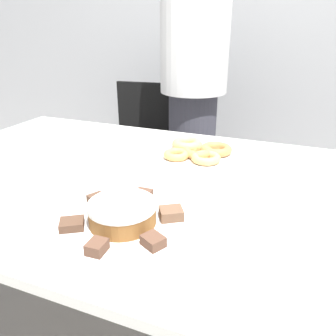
# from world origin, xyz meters

# --- Properties ---
(ground_plane) EXTENTS (12.00, 12.00, 0.00)m
(ground_plane) POSITION_xyz_m (0.00, 0.00, 0.00)
(ground_plane) COLOR gray
(wall_back) EXTENTS (8.00, 0.05, 2.60)m
(wall_back) POSITION_xyz_m (0.00, 1.64, 1.30)
(wall_back) COLOR #A8AAAD
(wall_back) RESTS_ON ground_plane
(table) EXTENTS (1.85, 1.08, 0.73)m
(table) POSITION_xyz_m (0.00, 0.00, 0.66)
(table) COLOR silver
(table) RESTS_ON ground_plane
(person_standing) EXTENTS (0.39, 0.39, 1.70)m
(person_standing) POSITION_xyz_m (-0.14, 0.96, 0.89)
(person_standing) COLOR #383842
(person_standing) RESTS_ON ground_plane
(office_chair_left) EXTENTS (0.48, 0.48, 0.86)m
(office_chair_left) POSITION_xyz_m (-0.51, 0.95, 0.40)
(office_chair_left) COLOR black
(office_chair_left) RESTS_ON ground_plane
(plate_cake) EXTENTS (0.33, 0.33, 0.01)m
(plate_cake) POSITION_xyz_m (0.06, -0.29, 0.73)
(plate_cake) COLOR white
(plate_cake) RESTS_ON table
(plate_donuts) EXTENTS (0.34, 0.34, 0.01)m
(plate_donuts) POSITION_xyz_m (0.10, 0.24, 0.73)
(plate_donuts) COLOR white
(plate_donuts) RESTS_ON table
(frosted_cake) EXTENTS (0.17, 0.17, 0.06)m
(frosted_cake) POSITION_xyz_m (0.06, -0.29, 0.76)
(frosted_cake) COLOR brown
(frosted_cake) RESTS_ON plate_cake
(lamington_0) EXTENTS (0.07, 0.06, 0.03)m
(lamington_0) POSITION_xyz_m (-0.05, -0.23, 0.75)
(lamington_0) COLOR #513828
(lamington_0) RESTS_ON plate_cake
(lamington_1) EXTENTS (0.08, 0.07, 0.02)m
(lamington_1) POSITION_xyz_m (-0.05, -0.36, 0.75)
(lamington_1) COLOR #513828
(lamington_1) RESTS_ON plate_cake
(lamington_2) EXTENTS (0.04, 0.05, 0.03)m
(lamington_2) POSITION_xyz_m (0.06, -0.42, 0.75)
(lamington_2) COLOR brown
(lamington_2) RESTS_ON plate_cake
(lamington_3) EXTENTS (0.06, 0.06, 0.03)m
(lamington_3) POSITION_xyz_m (0.17, -0.35, 0.75)
(lamington_3) COLOR brown
(lamington_3) RESTS_ON plate_cake
(lamington_4) EXTENTS (0.08, 0.07, 0.03)m
(lamington_4) POSITION_xyz_m (0.17, -0.22, 0.75)
(lamington_4) COLOR brown
(lamington_4) RESTS_ON plate_cake
(lamington_5) EXTENTS (0.05, 0.06, 0.03)m
(lamington_5) POSITION_xyz_m (0.05, -0.16, 0.75)
(lamington_5) COLOR brown
(lamington_5) RESTS_ON plate_cake
(donut_0) EXTENTS (0.12, 0.12, 0.03)m
(donut_0) POSITION_xyz_m (0.10, 0.24, 0.75)
(donut_0) COLOR #D18E4C
(donut_0) RESTS_ON plate_donuts
(donut_1) EXTENTS (0.13, 0.13, 0.04)m
(donut_1) POSITION_xyz_m (0.04, 0.30, 0.76)
(donut_1) COLOR #E5AD66
(donut_1) RESTS_ON plate_donuts
(donut_2) EXTENTS (0.10, 0.10, 0.03)m
(donut_2) POSITION_xyz_m (0.03, 0.18, 0.75)
(donut_2) COLOR tan
(donut_2) RESTS_ON plate_donuts
(donut_3) EXTENTS (0.11, 0.11, 0.03)m
(donut_3) POSITION_xyz_m (0.15, 0.19, 0.75)
(donut_3) COLOR #E5AD66
(donut_3) RESTS_ON plate_donuts
(donut_4) EXTENTS (0.13, 0.13, 0.03)m
(donut_4) POSITION_xyz_m (0.16, 0.29, 0.75)
(donut_4) COLOR #C68447
(donut_4) RESTS_ON plate_donuts
(napkin) EXTENTS (0.15, 0.13, 0.01)m
(napkin) POSITION_xyz_m (-0.50, -0.16, 0.73)
(napkin) COLOR white
(napkin) RESTS_ON table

